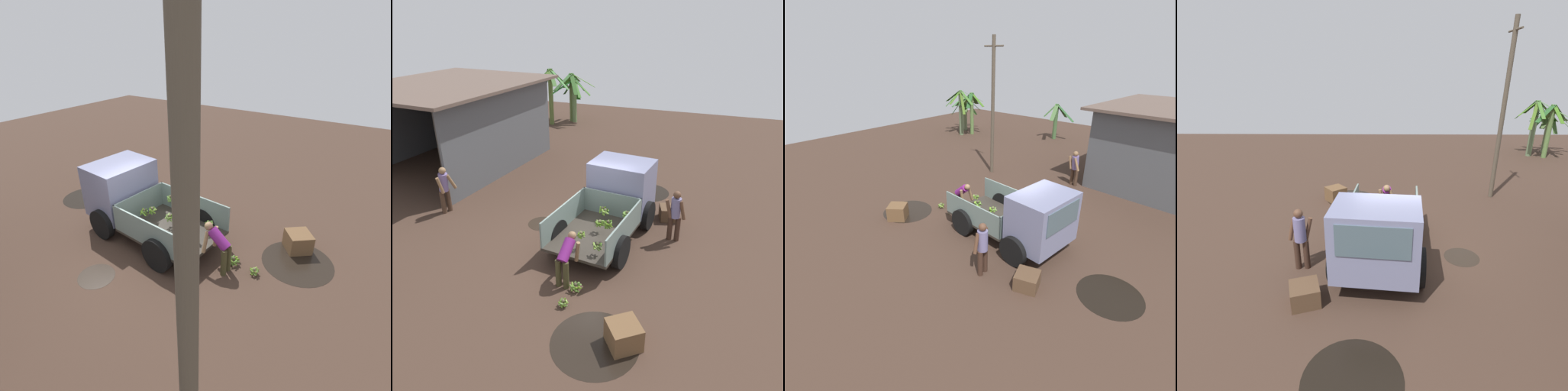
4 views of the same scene
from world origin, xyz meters
TOP-DOWN VIEW (x-y plane):
  - ground at (0.00, 0.00)m, footprint 36.00×36.00m
  - mud_patch_0 at (0.30, 1.56)m, footprint 0.94×0.94m
  - mud_patch_1 at (-3.85, -1.76)m, footprint 1.90×1.90m
  - mud_patch_2 at (3.93, -1.13)m, footprint 1.69×1.69m
  - cargo_truck at (1.13, -0.71)m, footprint 4.29×2.53m
  - utility_pole at (-4.14, 3.86)m, footprint 1.08×0.17m
  - banana_palm_0 at (-11.77, 9.82)m, footprint 2.79×2.25m
  - banana_palm_2 at (-5.00, 12.07)m, footprint 2.11×2.27m
  - banana_palm_5 at (-10.47, 9.20)m, footprint 1.99×2.33m
  - banana_palm_6 at (-10.91, 8.51)m, footprint 2.74×2.39m
  - person_foreground_visitor at (0.82, -2.62)m, footprint 0.32×0.64m
  - person_worker_loading at (-2.17, -0.39)m, footprint 0.76×0.60m
  - person_bystander_near_shed at (-0.12, 5.01)m, footprint 0.69×0.52m
  - banana_bunch_on_ground_0 at (-3.05, -0.69)m, footprint 0.26×0.27m
  - banana_bunch_on_ground_1 at (-2.44, -0.75)m, footprint 0.30×0.29m
  - wooden_crate_0 at (-3.67, -2.33)m, footprint 0.91×0.91m
  - wooden_crate_1 at (2.11, -2.28)m, footprint 0.77×0.77m

SIDE VIEW (x-z plane):
  - ground at x=0.00m, z-range 0.00..0.00m
  - mud_patch_0 at x=0.30m, z-range 0.00..0.01m
  - mud_patch_1 at x=-3.85m, z-range 0.00..0.01m
  - mud_patch_2 at x=3.93m, z-range 0.00..0.01m
  - banana_bunch_on_ground_0 at x=-3.05m, z-range 0.02..0.22m
  - banana_bunch_on_ground_1 at x=-2.44m, z-range 0.02..0.27m
  - wooden_crate_1 at x=2.11m, z-range 0.00..0.45m
  - wooden_crate_0 at x=-3.67m, z-range 0.00..0.55m
  - person_worker_loading at x=-2.17m, z-range 0.12..1.42m
  - person_foreground_visitor at x=0.82m, z-range 0.09..1.72m
  - person_bystander_near_shed at x=-0.12m, z-range 0.09..1.77m
  - cargo_truck at x=1.13m, z-range 0.06..2.11m
  - banana_palm_2 at x=-5.00m, z-range 0.10..2.56m
  - banana_palm_0 at x=-11.77m, z-range 0.13..2.78m
  - banana_palm_5 at x=-10.47m, z-range 0.15..3.20m
  - banana_palm_6 at x=-10.91m, z-range 0.15..3.38m
  - utility_pole at x=-4.14m, z-range 0.08..6.52m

